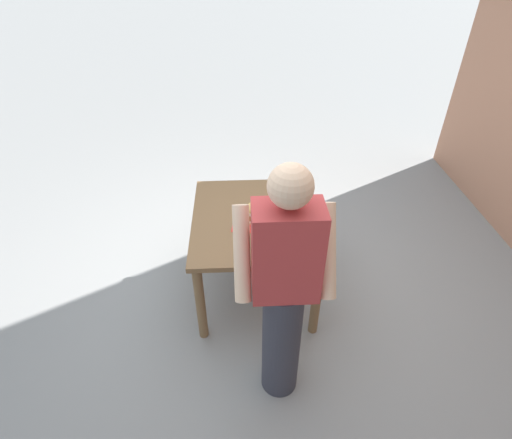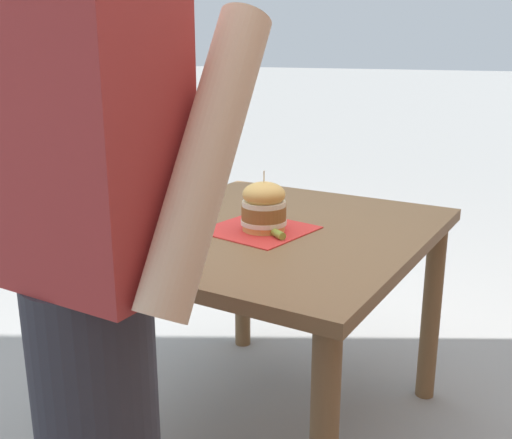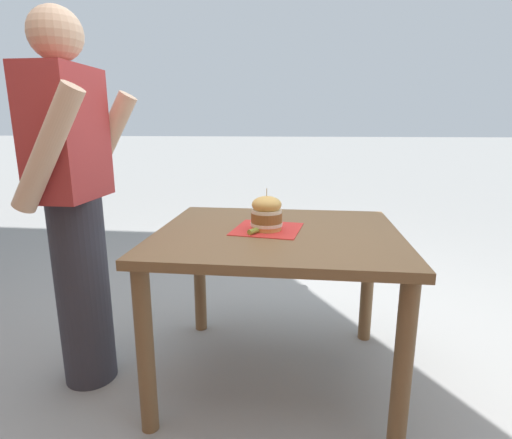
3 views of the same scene
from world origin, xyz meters
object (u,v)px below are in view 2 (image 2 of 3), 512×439
patio_table (271,260)px  sandwich (265,207)px  diner_across_table (89,285)px  pickle_spear (275,232)px

patio_table → sandwich: (-0.00, 0.05, 0.19)m
sandwich → diner_across_table: 0.86m
sandwich → diner_across_table: size_ratio=0.11×
patio_table → diner_across_table: bearing=97.4°
patio_table → sandwich: 0.20m
patio_table → pickle_spear: (-0.06, 0.09, 0.13)m
sandwich → patio_table: bearing=-85.3°
sandwich → pickle_spear: (-0.06, 0.04, -0.06)m
sandwich → diner_across_table: bearing=97.5°
sandwich → pickle_spear: size_ratio=2.06×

